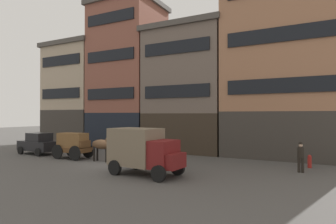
{
  "coord_description": "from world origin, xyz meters",
  "views": [
    {
      "loc": [
        12.51,
        -14.92,
        3.41
      ],
      "look_at": [
        3.77,
        1.94,
        3.59
      ],
      "focal_mm": 29.68,
      "sensor_mm": 36.0,
      "label": 1
    }
  ],
  "objects_px": {
    "cargo_wagon": "(73,144)",
    "pedestrian_officer": "(301,156)",
    "sedan_dark": "(38,143)",
    "draft_horse": "(103,144)",
    "delivery_truck_near": "(144,150)",
    "fire_hydrant_curbside": "(310,161)"
  },
  "relations": [
    {
      "from": "delivery_truck_near",
      "to": "fire_hydrant_curbside",
      "type": "xyz_separation_m",
      "value": [
        8.34,
        6.62,
        -1.0
      ]
    },
    {
      "from": "cargo_wagon",
      "to": "pedestrian_officer",
      "type": "distance_m",
      "value": 16.05
    },
    {
      "from": "draft_horse",
      "to": "sedan_dark",
      "type": "relative_size",
      "value": 0.62
    },
    {
      "from": "draft_horse",
      "to": "cargo_wagon",
      "type": "bearing_deg",
      "value": -179.97
    },
    {
      "from": "cargo_wagon",
      "to": "pedestrian_officer",
      "type": "relative_size",
      "value": 1.64
    },
    {
      "from": "draft_horse",
      "to": "fire_hydrant_curbside",
      "type": "height_order",
      "value": "draft_horse"
    },
    {
      "from": "delivery_truck_near",
      "to": "fire_hydrant_curbside",
      "type": "bearing_deg",
      "value": 38.44
    },
    {
      "from": "pedestrian_officer",
      "to": "fire_hydrant_curbside",
      "type": "distance_m",
      "value": 2.0
    },
    {
      "from": "cargo_wagon",
      "to": "delivery_truck_near",
      "type": "height_order",
      "value": "delivery_truck_near"
    },
    {
      "from": "draft_horse",
      "to": "delivery_truck_near",
      "type": "distance_m",
      "value": 5.58
    },
    {
      "from": "delivery_truck_near",
      "to": "draft_horse",
      "type": "bearing_deg",
      "value": 154.58
    },
    {
      "from": "draft_horse",
      "to": "delivery_truck_near",
      "type": "bearing_deg",
      "value": -25.42
    },
    {
      "from": "delivery_truck_near",
      "to": "fire_hydrant_curbside",
      "type": "height_order",
      "value": "delivery_truck_near"
    },
    {
      "from": "cargo_wagon",
      "to": "delivery_truck_near",
      "type": "relative_size",
      "value": 0.65
    },
    {
      "from": "draft_horse",
      "to": "pedestrian_officer",
      "type": "distance_m",
      "value": 13.14
    },
    {
      "from": "delivery_truck_near",
      "to": "sedan_dark",
      "type": "distance_m",
      "value": 12.84
    },
    {
      "from": "delivery_truck_near",
      "to": "sedan_dark",
      "type": "height_order",
      "value": "delivery_truck_near"
    },
    {
      "from": "pedestrian_officer",
      "to": "fire_hydrant_curbside",
      "type": "xyz_separation_m",
      "value": [
        0.45,
        1.87,
        -0.55
      ]
    },
    {
      "from": "delivery_truck_near",
      "to": "fire_hydrant_curbside",
      "type": "distance_m",
      "value": 10.69
    },
    {
      "from": "delivery_truck_near",
      "to": "sedan_dark",
      "type": "xyz_separation_m",
      "value": [
        -12.52,
        2.79,
        -0.51
      ]
    },
    {
      "from": "pedestrian_officer",
      "to": "fire_hydrant_curbside",
      "type": "relative_size",
      "value": 2.16
    },
    {
      "from": "sedan_dark",
      "to": "draft_horse",
      "type": "bearing_deg",
      "value": -3.05
    }
  ]
}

